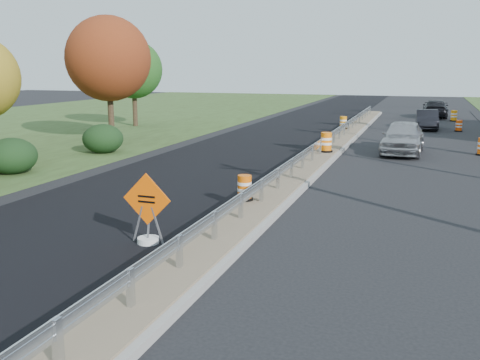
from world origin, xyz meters
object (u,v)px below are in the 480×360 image
(barrel_median_near, at_px, (245,188))
(barrel_median_far, at_px, (343,123))
(barrel_shoulder_mid, at_px, (459,126))
(car_dark_far, at_px, (435,109))
(car_dark_mid, at_px, (427,120))
(barrel_shoulder_far, at_px, (454,116))
(caution_sign, at_px, (148,226))
(barrel_median_mid, at_px, (326,143))
(car_silver, at_px, (403,137))

(barrel_median_near, bearing_deg, barrel_median_far, 90.00)
(barrel_shoulder_mid, height_order, car_dark_far, car_dark_far)
(barrel_median_near, xyz_separation_m, car_dark_mid, (5.43, 25.17, 0.07))
(barrel_median_near, height_order, barrel_median_far, barrel_median_far)
(barrel_shoulder_far, distance_m, car_dark_mid, 7.17)
(caution_sign, xyz_separation_m, car_dark_mid, (6.59, 29.38, 0.23))
(barrel_median_mid, bearing_deg, barrel_median_far, 93.78)
(car_dark_far, bearing_deg, car_silver, 85.62)
(caution_sign, distance_m, barrel_median_far, 25.55)
(barrel_median_near, bearing_deg, barrel_shoulder_mid, 72.79)
(barrel_shoulder_mid, xyz_separation_m, car_silver, (-3.29, -11.32, 0.47))
(barrel_median_mid, xyz_separation_m, barrel_median_far, (-0.70, 10.59, -0.06))
(caution_sign, height_order, car_silver, caution_sign)
(barrel_median_near, relative_size, barrel_median_mid, 0.82)
(barrel_shoulder_mid, relative_size, barrel_shoulder_far, 0.87)
(car_dark_far, bearing_deg, barrel_median_far, 66.63)
(caution_sign, relative_size, car_dark_far, 0.34)
(barrel_shoulder_mid, height_order, car_silver, car_silver)
(caution_sign, relative_size, barrel_median_near, 2.25)
(barrel_shoulder_mid, height_order, barrel_shoulder_far, barrel_shoulder_far)
(barrel_median_far, distance_m, car_silver, 9.29)
(barrel_shoulder_mid, distance_m, car_dark_mid, 2.28)
(barrel_shoulder_far, bearing_deg, barrel_median_mid, -107.83)
(barrel_median_far, height_order, car_dark_mid, car_dark_mid)
(car_dark_far, bearing_deg, barrel_shoulder_far, 114.79)
(barrel_median_far, bearing_deg, barrel_median_mid, -86.22)
(caution_sign, height_order, barrel_median_near, caution_sign)
(caution_sign, relative_size, car_silver, 0.37)
(car_silver, relative_size, car_dark_far, 0.94)
(barrel_median_near, height_order, barrel_shoulder_mid, barrel_median_near)
(barrel_median_mid, distance_m, barrel_median_far, 10.61)
(barrel_median_near, xyz_separation_m, barrel_median_far, (-0.00, 21.31, 0.02))
(barrel_median_near, relative_size, car_dark_mid, 0.19)
(caution_sign, xyz_separation_m, car_dark_far, (7.27, 39.40, 0.30))
(barrel_median_mid, bearing_deg, car_silver, 33.29)
(barrel_median_near, xyz_separation_m, barrel_shoulder_far, (7.55, 32.02, -0.19))
(barrel_median_far, relative_size, car_dark_mid, 0.20)
(barrel_median_near, xyz_separation_m, barrel_median_mid, (0.70, 10.72, 0.08))
(barrel_median_near, distance_m, car_dark_far, 35.72)
(barrel_median_far, bearing_deg, barrel_shoulder_far, 54.81)
(barrel_median_near, distance_m, barrel_shoulder_far, 32.90)
(barrel_shoulder_mid, distance_m, car_dark_far, 10.91)
(barrel_shoulder_far, bearing_deg, barrel_shoulder_mid, -90.00)
(barrel_shoulder_mid, bearing_deg, car_dark_mid, 159.53)
(car_silver, height_order, car_dark_far, car_silver)
(car_dark_mid, height_order, car_dark_far, car_dark_far)
(barrel_median_far, height_order, barrel_shoulder_far, barrel_median_far)
(barrel_median_near, height_order, car_silver, car_silver)
(barrel_shoulder_mid, relative_size, car_dark_mid, 0.19)
(caution_sign, distance_m, barrel_shoulder_mid, 29.89)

